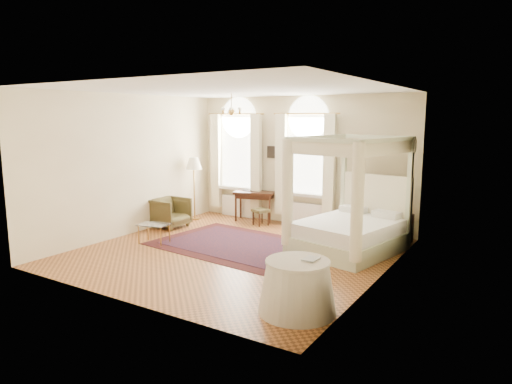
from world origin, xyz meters
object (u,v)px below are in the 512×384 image
Objects in this scene: armchair at (170,213)px; floor_lamp at (194,167)px; canopy_bed at (348,226)px; writing_desk at (255,196)px; nightstand at (400,228)px; stool at (261,212)px; coffee_table at (154,226)px; side_table at (297,287)px.

armchair is 0.49× the size of floor_lamp.
writing_desk is at bearing 155.80° from canopy_bed.
floor_lamp is at bearing -154.16° from writing_desk.
stool is at bearing -175.49° from nightstand.
side_table is (4.32, -1.56, -0.02)m from coffee_table.
nightstand is 5.58m from armchair.
stool is 2.92m from coffee_table.
armchair is at bearing -175.90° from canopy_bed.
canopy_bed reaches higher than floor_lamp.
armchair is 5.83m from side_table.
side_table is at bearing -81.81° from canopy_bed.
writing_desk is 2.28m from armchair.
canopy_bed is at bearing 98.19° from side_table.
floor_lamp is (-1.92, -0.33, 1.09)m from stool.
nightstand is 5.55m from floor_lamp.
canopy_bed is 4.20m from coffee_table.
writing_desk reaches higher than side_table.
side_table is (3.63, -4.65, -0.31)m from writing_desk.
writing_desk is 0.67m from stool.
writing_desk reaches higher than armchair.
stool is 0.60× the size of armchair.
stool is at bearing 159.40° from canopy_bed.
canopy_bed is 3.92× the size of nightstand.
writing_desk is at bearing 77.49° from coffee_table.
writing_desk reaches higher than nightstand.
nightstand is 0.89× the size of coffee_table.
side_table is (3.20, -4.25, 0.02)m from stool.
side_table is at bearing -118.99° from armchair.
coffee_table is at bearing -150.17° from armchair.
floor_lamp reaches higher than side_table.
nightstand reaches higher than coffee_table.
floor_lamp is (-0.06, 1.03, 1.07)m from armchair.
nightstand is (0.74, 1.30, -0.22)m from canopy_bed.
armchair is at bearing -86.69° from floor_lamp.
floor_lamp is (-4.66, 0.70, 0.91)m from canopy_bed.
nightstand is at bearing 6.36° from floor_lamp.
canopy_bed is 2.23× the size of side_table.
nightstand is at bearing 86.47° from side_table.
nightstand is 5.47m from coffee_table.
writing_desk is 3.18m from coffee_table.
side_table is (0.46, -3.23, -0.16)m from canopy_bed.
stool is (-2.74, 1.03, -0.18)m from canopy_bed.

